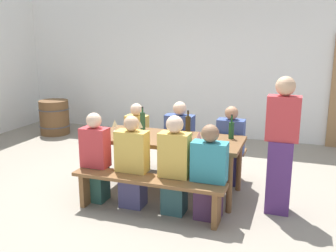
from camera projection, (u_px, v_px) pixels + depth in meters
name	position (u px, v px, depth m)	size (l,w,h in m)	color
ground_plane	(168.00, 191.00, 5.00)	(24.00, 24.00, 0.00)	gray
back_wall	(220.00, 59.00, 7.53)	(14.00, 0.20, 3.20)	white
tasting_table	(168.00, 143.00, 4.85)	(1.92, 0.82, 0.75)	brown
bench_near	(147.00, 186.00, 4.27)	(1.82, 0.30, 0.45)	brown
bench_far	(184.00, 151.00, 5.57)	(1.82, 0.30, 0.45)	brown
wine_bottle_0	(188.00, 124.00, 5.04)	(0.07, 0.07, 0.31)	#332814
wine_bottle_1	(143.00, 121.00, 5.19)	(0.07, 0.07, 0.33)	#234C2D
wine_bottle_2	(231.00, 130.00, 4.74)	(0.07, 0.07, 0.31)	#194723
wine_glass_0	(208.00, 127.00, 4.89)	(0.07, 0.07, 0.16)	silver
wine_glass_1	(115.00, 123.00, 5.10)	(0.08, 0.08, 0.17)	silver
wine_glass_2	(199.00, 135.00, 4.49)	(0.07, 0.07, 0.17)	silver
wine_glass_3	(140.00, 124.00, 5.05)	(0.08, 0.08, 0.16)	silver
seated_guest_near_0	(96.00, 159.00, 4.61)	(0.34, 0.24, 1.13)	#295248
seated_guest_near_1	(132.00, 165.00, 4.45)	(0.38, 0.24, 1.13)	#45426E
seated_guest_near_2	(174.00, 167.00, 4.27)	(0.35, 0.24, 1.17)	#2C5054
seated_guest_near_3	(209.00, 175.00, 4.15)	(0.39, 0.24, 1.10)	#4A2C4E
seated_guest_far_0	(137.00, 140.00, 5.62)	(0.32, 0.24, 1.06)	#4A494C
seated_guest_far_1	(180.00, 142.00, 5.40)	(0.41, 0.24, 1.13)	#3A576A
seated_guest_far_2	(230.00, 148.00, 5.16)	(0.37, 0.24, 1.11)	navy
standing_host	(281.00, 148.00, 4.24)	(0.37, 0.24, 1.60)	#522C6C
wine_barrel	(54.00, 117.00, 7.92)	(0.65, 0.65, 0.72)	brown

